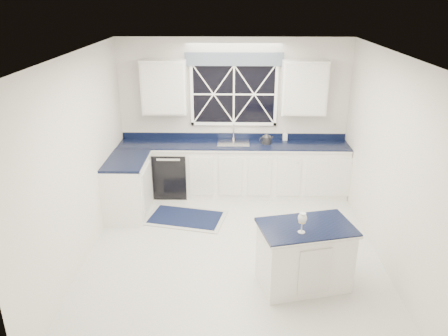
{
  "coord_description": "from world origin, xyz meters",
  "views": [
    {
      "loc": [
        -0.01,
        -5.23,
        3.38
      ],
      "look_at": [
        -0.13,
        0.4,
        1.11
      ],
      "focal_mm": 35.0,
      "sensor_mm": 36.0,
      "label": 1
    }
  ],
  "objects_px": {
    "dishwasher": "(172,171)",
    "faucet": "(234,132)",
    "kettle": "(267,139)",
    "wine_glass": "(302,219)",
    "soap_bottle": "(285,135)",
    "island": "(304,255)"
  },
  "relations": [
    {
      "from": "dishwasher",
      "to": "soap_bottle",
      "type": "height_order",
      "value": "soap_bottle"
    },
    {
      "from": "island",
      "to": "soap_bottle",
      "type": "relative_size",
      "value": 7.02
    },
    {
      "from": "faucet",
      "to": "island",
      "type": "distance_m",
      "value": 3.05
    },
    {
      "from": "soap_bottle",
      "to": "wine_glass",
      "type": "bearing_deg",
      "value": -92.46
    },
    {
      "from": "wine_glass",
      "to": "kettle",
      "type": "bearing_deg",
      "value": 94.32
    },
    {
      "from": "dishwasher",
      "to": "island",
      "type": "relative_size",
      "value": 0.67
    },
    {
      "from": "faucet",
      "to": "wine_glass",
      "type": "relative_size",
      "value": 1.22
    },
    {
      "from": "faucet",
      "to": "island",
      "type": "xyz_separation_m",
      "value": [
        0.87,
        -2.84,
        -0.69
      ]
    },
    {
      "from": "island",
      "to": "soap_bottle",
      "type": "bearing_deg",
      "value": 75.71
    },
    {
      "from": "dishwasher",
      "to": "faucet",
      "type": "bearing_deg",
      "value": 10.02
    },
    {
      "from": "dishwasher",
      "to": "wine_glass",
      "type": "height_order",
      "value": "wine_glass"
    },
    {
      "from": "wine_glass",
      "to": "soap_bottle",
      "type": "height_order",
      "value": "soap_bottle"
    },
    {
      "from": "kettle",
      "to": "wine_glass",
      "type": "bearing_deg",
      "value": -105.41
    },
    {
      "from": "faucet",
      "to": "kettle",
      "type": "xyz_separation_m",
      "value": [
        0.57,
        -0.18,
        -0.07
      ]
    },
    {
      "from": "island",
      "to": "wine_glass",
      "type": "height_order",
      "value": "wine_glass"
    },
    {
      "from": "wine_glass",
      "to": "faucet",
      "type": "bearing_deg",
      "value": 104.69
    },
    {
      "from": "island",
      "to": "soap_bottle",
      "type": "height_order",
      "value": "soap_bottle"
    },
    {
      "from": "wine_glass",
      "to": "island",
      "type": "bearing_deg",
      "value": 60.02
    },
    {
      "from": "dishwasher",
      "to": "faucet",
      "type": "relative_size",
      "value": 2.72
    },
    {
      "from": "dishwasher",
      "to": "soap_bottle",
      "type": "bearing_deg",
      "value": 6.24
    },
    {
      "from": "soap_bottle",
      "to": "faucet",
      "type": "bearing_deg",
      "value": -178.4
    },
    {
      "from": "kettle",
      "to": "wine_glass",
      "type": "height_order",
      "value": "kettle"
    }
  ]
}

